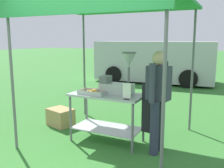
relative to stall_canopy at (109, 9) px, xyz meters
The scene contains 9 objects.
ground_plane 5.22m from the stall_canopy, 88.19° to the left, with size 70.00×70.00×0.00m, color #33702D.
stall_canopy is the anchor object (origin of this frame).
donut_cart 1.66m from the stall_canopy, 90.00° to the right, with size 1.26×0.63×0.85m.
donut_tray 1.43m from the stall_canopy, 135.01° to the right, with size 0.47×0.29×0.07m.
donut_fryer 1.19m from the stall_canopy, ahead, with size 0.62×0.28×0.72m.
menu_sign 1.43m from the stall_canopy, 34.76° to the right, with size 0.13×0.05×0.26m.
vendor 1.65m from the stall_canopy, ahead, with size 0.46×0.54×1.61m.
supply_crate 2.46m from the stall_canopy, behind, with size 0.60×0.51×0.35m.
van_silver 6.73m from the stall_canopy, 99.48° to the left, with size 4.91×2.30×1.69m.
Camera 1 is at (1.78, -2.55, 1.77)m, focal length 40.37 mm.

